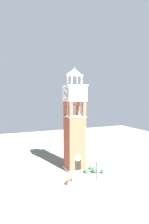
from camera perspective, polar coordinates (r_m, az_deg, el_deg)
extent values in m
plane|color=gray|center=(37.09, 0.00, -16.05)|extent=(80.00, 80.00, 0.00)
cube|color=brown|center=(35.69, 0.00, -8.91)|extent=(3.03, 3.03, 9.48)
cube|color=silver|center=(37.03, 0.00, -15.79)|extent=(3.23, 3.23, 0.35)
cube|color=black|center=(35.38, 1.02, -15.11)|extent=(1.10, 0.04, 2.20)
cylinder|color=silver|center=(34.93, 1.02, -12.95)|extent=(1.10, 0.04, 1.10)
cube|color=brown|center=(33.15, -1.11, 0.68)|extent=(0.56, 0.56, 2.67)
cube|color=brown|center=(34.16, 2.73, 0.79)|extent=(0.56, 0.56, 2.67)
cube|color=brown|center=(35.44, -2.63, 0.94)|extent=(0.56, 0.56, 2.67)
cube|color=brown|center=(36.39, 1.01, 1.04)|extent=(0.56, 0.56, 2.67)
cube|color=silver|center=(34.87, 0.00, -1.23)|extent=(3.19, 3.19, 0.12)
cone|color=brown|center=(34.93, 1.07, 2.03)|extent=(0.41, 0.41, 0.47)
cone|color=brown|center=(35.38, -0.28, 2.06)|extent=(0.39, 0.39, 0.51)
cone|color=brown|center=(34.54, -1.09, 2.00)|extent=(0.44, 0.44, 0.44)
cone|color=brown|center=(34.08, 0.38, 1.96)|extent=(0.45, 0.45, 0.36)
cube|color=silver|center=(34.68, 0.00, 5.23)|extent=(3.27, 3.27, 2.61)
cylinder|color=white|center=(33.17, 1.14, 5.25)|extent=(1.99, 0.05, 1.99)
torus|color=black|center=(33.17, 1.14, 5.25)|extent=(2.01, 0.06, 2.01)
cube|color=black|center=(33.20, 1.50, 5.50)|extent=(0.46, 0.03, 0.36)
cube|color=black|center=(32.98, 0.67, 4.84)|extent=(0.68, 0.03, 0.52)
cylinder|color=white|center=(36.21, -1.04, 5.20)|extent=(1.99, 0.05, 1.99)
torus|color=black|center=(36.21, -1.04, 5.20)|extent=(2.01, 0.06, 2.01)
cube|color=black|center=(36.34, -0.79, 5.43)|extent=(0.46, 0.03, 0.36)
cube|color=black|center=(36.14, -1.55, 4.83)|extent=(0.68, 0.03, 0.52)
cylinder|color=white|center=(34.06, -2.57, 5.23)|extent=(0.05, 1.99, 1.99)
torus|color=black|center=(34.06, -2.57, 5.23)|extent=(0.06, 2.01, 2.01)
cube|color=black|center=(34.23, -2.78, 5.47)|extent=(0.03, 0.46, 0.36)
cube|color=black|center=(33.74, -2.47, 4.84)|extent=(0.03, 0.68, 0.52)
cylinder|color=white|center=(35.37, 2.47, 5.21)|extent=(0.05, 1.99, 1.99)
torus|color=black|center=(35.37, 2.47, 5.21)|extent=(0.06, 2.01, 2.01)
cube|color=black|center=(35.58, 2.42, 5.44)|extent=(0.03, 0.46, 0.36)
cube|color=black|center=(35.11, 2.79, 4.83)|extent=(0.03, 0.68, 0.52)
cube|color=silver|center=(34.72, 0.00, 7.51)|extent=(3.63, 3.63, 0.16)
cylinder|color=silver|center=(33.60, -0.81, 9.12)|extent=(0.22, 0.22, 1.61)
cylinder|color=silver|center=(34.33, 2.00, 9.02)|extent=(0.22, 0.22, 1.61)
cylinder|color=silver|center=(35.27, -1.95, 8.91)|extent=(0.22, 0.22, 1.61)
cylinder|color=silver|center=(35.96, 0.76, 8.83)|extent=(0.22, 0.22, 1.61)
cube|color=silver|center=(34.85, 0.00, 10.39)|extent=(2.24, 2.24, 0.12)
pyramid|color=silver|center=(34.92, 0.00, 11.38)|extent=(2.24, 2.24, 1.10)
sphere|color=#B79338|center=(35.00, 0.00, 12.47)|extent=(0.24, 0.24, 0.24)
cube|color=brown|center=(31.70, -1.69, -18.90)|extent=(1.49, 1.39, 0.06)
cube|color=brown|center=(31.51, -1.36, -18.50)|extent=(1.24, 1.09, 0.44)
cube|color=#2D2D33|center=(31.21, -2.32, -19.77)|extent=(0.32, 0.35, 0.42)
cube|color=#2D2D33|center=(32.38, -1.07, -18.83)|extent=(0.32, 0.35, 0.42)
cylinder|color=black|center=(32.52, 6.27, -16.28)|extent=(0.12, 0.12, 3.02)
sphere|color=silver|center=(31.95, 6.29, -13.45)|extent=(0.36, 0.36, 0.36)
cylinder|color=#38513D|center=(35.52, 8.04, -16.37)|extent=(0.52, 0.52, 0.80)
ellipsoid|color=#336638|center=(35.45, 3.44, -16.36)|extent=(0.81, 0.81, 0.81)
ellipsoid|color=#336638|center=(35.61, 5.82, -16.11)|extent=(1.04, 1.04, 1.00)
ellipsoid|color=#336638|center=(37.08, 4.72, -15.53)|extent=(0.72, 0.72, 0.66)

